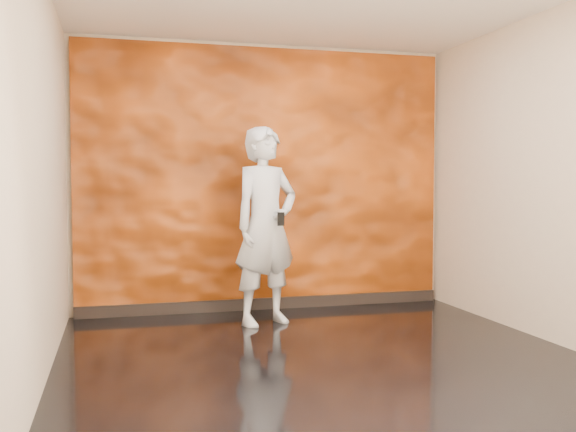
{
  "coord_description": "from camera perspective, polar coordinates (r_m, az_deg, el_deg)",
  "views": [
    {
      "loc": [
        -1.52,
        -4.66,
        1.35
      ],
      "look_at": [
        -0.09,
        0.69,
        1.05
      ],
      "focal_mm": 40.0,
      "sensor_mm": 36.0,
      "label": 1
    }
  ],
  "objects": [
    {
      "name": "room",
      "position": [
        4.9,
        3.14,
        3.63
      ],
      "size": [
        4.02,
        4.02,
        2.81
      ],
      "color": "black",
      "rests_on": "ground"
    },
    {
      "name": "feature_wall",
      "position": [
        6.79,
        -2.02,
        3.29
      ],
      "size": [
        3.9,
        0.06,
        2.75
      ],
      "primitive_type": "cube",
      "color": "#DB5A12",
      "rests_on": "ground"
    },
    {
      "name": "baseboard",
      "position": [
        6.87,
        -1.92,
        -7.78
      ],
      "size": [
        3.9,
        0.04,
        0.12
      ],
      "primitive_type": "cube",
      "color": "black",
      "rests_on": "ground"
    },
    {
      "name": "phone",
      "position": [
        5.83,
        -0.63,
        -0.27
      ],
      "size": [
        0.07,
        0.03,
        0.12
      ],
      "primitive_type": "cube",
      "rotation": [
        0.0,
        0.0,
        0.25
      ],
      "color": "black",
      "rests_on": "man"
    },
    {
      "name": "man",
      "position": [
        6.07,
        -1.99,
        -0.87
      ],
      "size": [
        0.8,
        0.67,
        1.87
      ],
      "primitive_type": "imported",
      "rotation": [
        0.0,
        0.0,
        0.39
      ],
      "color": "#ABB2BA",
      "rests_on": "ground"
    }
  ]
}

